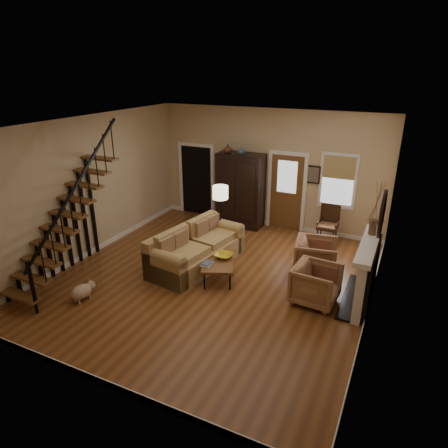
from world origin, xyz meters
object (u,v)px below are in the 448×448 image
at_px(sofa, 197,248).
at_px(armchair_left, 316,284).
at_px(coffee_table, 218,269).
at_px(floor_lamp, 220,218).
at_px(armchair_right, 316,257).
at_px(armoire, 240,190).
at_px(side_chair, 328,225).

relative_size(sofa, armchair_left, 2.84).
distance_m(coffee_table, floor_lamp, 1.61).
height_order(coffee_table, armchair_left, armchair_left).
relative_size(armchair_right, floor_lamp, 0.54).
bearing_deg(sofa, armoire, 101.67).
relative_size(armoire, floor_lamp, 1.27).
xyz_separation_m(armoire, sofa, (0.12, -2.78, -0.60)).
relative_size(coffee_table, floor_lamp, 0.69).
xyz_separation_m(coffee_table, side_chair, (1.73, 2.88, 0.29)).
height_order(sofa, armchair_right, sofa).
relative_size(armoire, armchair_left, 2.45).
distance_m(armchair_left, armchair_right, 1.17).
bearing_deg(sofa, side_chair, 55.82).
height_order(armoire, side_chair, armoire).
relative_size(armoire, coffee_table, 1.85).
bearing_deg(armoire, floor_lamp, -83.06).
height_order(sofa, floor_lamp, floor_lamp).
xyz_separation_m(armchair_left, armchair_right, (-0.27, 1.14, 0.02)).
bearing_deg(armchair_left, sofa, 87.57).
xyz_separation_m(coffee_table, armchair_left, (2.13, -0.04, 0.17)).
xyz_separation_m(armoire, armchair_right, (2.68, -1.98, -0.64)).
height_order(armchair_left, floor_lamp, floor_lamp).
relative_size(sofa, floor_lamp, 1.47).
bearing_deg(sofa, floor_lamp, 94.46).
height_order(floor_lamp, side_chair, floor_lamp).
xyz_separation_m(armchair_right, floor_lamp, (-2.47, 0.26, 0.42)).
relative_size(coffee_table, armchair_left, 1.32).
xyz_separation_m(armchair_left, floor_lamp, (-2.74, 1.39, 0.44)).
xyz_separation_m(coffee_table, floor_lamp, (-0.61, 1.36, 0.61)).
distance_m(coffee_table, armchair_right, 2.17).
distance_m(armoire, armchair_right, 3.39).
bearing_deg(floor_lamp, coffee_table, -65.67).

